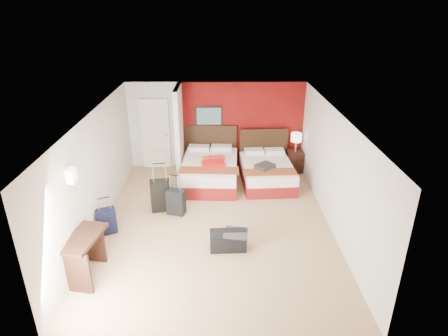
{
  "coord_description": "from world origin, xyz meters",
  "views": [
    {
      "loc": [
        0.08,
        -7.3,
        4.59
      ],
      "look_at": [
        0.19,
        0.8,
        1.0
      ],
      "focal_mm": 30.74,
      "sensor_mm": 36.0,
      "label": 1
    }
  ],
  "objects_px": {
    "table_lamp": "(296,142)",
    "suitcase_charcoal": "(176,203)",
    "bed_left": "(210,172)",
    "suitcase_navy": "(107,222)",
    "duffel_bag": "(228,240)",
    "suitcase_black": "(161,196)",
    "desk": "(86,256)",
    "bed_right": "(267,173)",
    "nightstand": "(294,161)",
    "red_suitcase_open": "(213,161)"
  },
  "relations": [
    {
      "from": "bed_right",
      "to": "suitcase_navy",
      "type": "bearing_deg",
      "value": -149.9
    },
    {
      "from": "suitcase_black",
      "to": "nightstand",
      "type": "bearing_deg",
      "value": 22.17
    },
    {
      "from": "bed_left",
      "to": "bed_right",
      "type": "relative_size",
      "value": 1.11
    },
    {
      "from": "bed_right",
      "to": "suitcase_charcoal",
      "type": "xyz_separation_m",
      "value": [
        -2.28,
        -1.63,
        0.01
      ]
    },
    {
      "from": "suitcase_black",
      "to": "suitcase_charcoal",
      "type": "xyz_separation_m",
      "value": [
        0.36,
        -0.19,
        -0.07
      ]
    },
    {
      "from": "bed_left",
      "to": "suitcase_charcoal",
      "type": "relative_size",
      "value": 3.55
    },
    {
      "from": "suitcase_navy",
      "to": "duffel_bag",
      "type": "xyz_separation_m",
      "value": [
        2.55,
        -0.58,
        -0.09
      ]
    },
    {
      "from": "duffel_bag",
      "to": "suitcase_black",
      "type": "bearing_deg",
      "value": 132.77
    },
    {
      "from": "table_lamp",
      "to": "suitcase_charcoal",
      "type": "bearing_deg",
      "value": -142.89
    },
    {
      "from": "suitcase_navy",
      "to": "desk",
      "type": "distance_m",
      "value": 1.38
    },
    {
      "from": "suitcase_black",
      "to": "duffel_bag",
      "type": "bearing_deg",
      "value": -55.14
    },
    {
      "from": "bed_left",
      "to": "duffel_bag",
      "type": "distance_m",
      "value": 3.05
    },
    {
      "from": "bed_left",
      "to": "suitcase_black",
      "type": "relative_size",
      "value": 2.88
    },
    {
      "from": "desk",
      "to": "bed_right",
      "type": "bearing_deg",
      "value": 56.62
    },
    {
      "from": "nightstand",
      "to": "suitcase_black",
      "type": "relative_size",
      "value": 0.85
    },
    {
      "from": "table_lamp",
      "to": "suitcase_black",
      "type": "height_order",
      "value": "table_lamp"
    },
    {
      "from": "bed_left",
      "to": "red_suitcase_open",
      "type": "bearing_deg",
      "value": -42.02
    },
    {
      "from": "suitcase_navy",
      "to": "nightstand",
      "type": "bearing_deg",
      "value": 10.46
    },
    {
      "from": "suitcase_navy",
      "to": "duffel_bag",
      "type": "distance_m",
      "value": 2.62
    },
    {
      "from": "bed_right",
      "to": "nightstand",
      "type": "distance_m",
      "value": 1.17
    },
    {
      "from": "bed_left",
      "to": "suitcase_navy",
      "type": "height_order",
      "value": "bed_left"
    },
    {
      "from": "red_suitcase_open",
      "to": "duffel_bag",
      "type": "bearing_deg",
      "value": -98.01
    },
    {
      "from": "bed_left",
      "to": "desk",
      "type": "xyz_separation_m",
      "value": [
        -2.11,
        -3.81,
        0.1
      ]
    },
    {
      "from": "red_suitcase_open",
      "to": "suitcase_navy",
      "type": "distance_m",
      "value": 3.26
    },
    {
      "from": "suitcase_charcoal",
      "to": "suitcase_navy",
      "type": "relative_size",
      "value": 1.09
    },
    {
      "from": "nightstand",
      "to": "suitcase_charcoal",
      "type": "bearing_deg",
      "value": -146.14
    },
    {
      "from": "bed_right",
      "to": "suitcase_navy",
      "type": "relative_size",
      "value": 3.47
    },
    {
      "from": "duffel_bag",
      "to": "desk",
      "type": "height_order",
      "value": "desk"
    },
    {
      "from": "bed_right",
      "to": "desk",
      "type": "bearing_deg",
      "value": -137.16
    },
    {
      "from": "bed_right",
      "to": "suitcase_navy",
      "type": "distance_m",
      "value": 4.38
    },
    {
      "from": "suitcase_black",
      "to": "suitcase_charcoal",
      "type": "height_order",
      "value": "suitcase_black"
    },
    {
      "from": "suitcase_black",
      "to": "bed_left",
      "type": "bearing_deg",
      "value": 43.53
    },
    {
      "from": "suitcase_navy",
      "to": "desk",
      "type": "bearing_deg",
      "value": -113.59
    },
    {
      "from": "bed_right",
      "to": "suitcase_charcoal",
      "type": "height_order",
      "value": "suitcase_charcoal"
    },
    {
      "from": "duffel_bag",
      "to": "desk",
      "type": "relative_size",
      "value": 0.71
    },
    {
      "from": "bed_right",
      "to": "table_lamp",
      "type": "height_order",
      "value": "table_lamp"
    },
    {
      "from": "bed_right",
      "to": "duffel_bag",
      "type": "bearing_deg",
      "value": -113.67
    },
    {
      "from": "table_lamp",
      "to": "desk",
      "type": "xyz_separation_m",
      "value": [
        -4.53,
        -4.53,
        -0.47
      ]
    },
    {
      "from": "nightstand",
      "to": "suitcase_navy",
      "type": "height_order",
      "value": "nightstand"
    },
    {
      "from": "suitcase_navy",
      "to": "bed_right",
      "type": "bearing_deg",
      "value": 8.86
    },
    {
      "from": "red_suitcase_open",
      "to": "suitcase_black",
      "type": "height_order",
      "value": "suitcase_black"
    },
    {
      "from": "red_suitcase_open",
      "to": "desk",
      "type": "xyz_separation_m",
      "value": [
        -2.21,
        -3.71,
        -0.26
      ]
    },
    {
      "from": "bed_left",
      "to": "red_suitcase_open",
      "type": "xyz_separation_m",
      "value": [
        0.1,
        -0.1,
        0.36
      ]
    },
    {
      "from": "bed_left",
      "to": "desk",
      "type": "distance_m",
      "value": 4.36
    },
    {
      "from": "red_suitcase_open",
      "to": "desk",
      "type": "height_order",
      "value": "desk"
    },
    {
      "from": "table_lamp",
      "to": "desk",
      "type": "distance_m",
      "value": 6.43
    },
    {
      "from": "suitcase_charcoal",
      "to": "suitcase_black",
      "type": "bearing_deg",
      "value": 168.24
    },
    {
      "from": "table_lamp",
      "to": "suitcase_charcoal",
      "type": "xyz_separation_m",
      "value": [
        -3.16,
        -2.39,
        -0.59
      ]
    },
    {
      "from": "bed_left",
      "to": "suitcase_navy",
      "type": "bearing_deg",
      "value": -128.11
    },
    {
      "from": "bed_left",
      "to": "nightstand",
      "type": "height_order",
      "value": "bed_left"
    }
  ]
}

